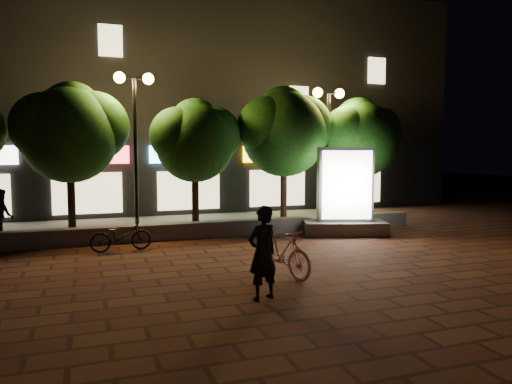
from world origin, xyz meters
name	(u,v)px	position (x,y,z in m)	size (l,w,h in m)	color
ground	(224,267)	(0.00, 0.00, 0.00)	(80.00, 80.00, 0.00)	#522D19
retaining_wall	(190,230)	(0.00, 4.00, 0.25)	(16.00, 0.45, 0.50)	slate
sidewalk	(176,225)	(0.00, 6.50, 0.04)	(16.00, 5.00, 0.08)	slate
building_block	(150,104)	(-0.01, 12.99, 5.00)	(28.00, 8.12, 11.30)	black
tree_left	(71,129)	(-3.45, 5.46, 3.44)	(3.60, 3.00, 4.89)	black
tree_mid	(196,137)	(0.55, 5.46, 3.22)	(3.24, 2.70, 4.50)	black
tree_right	(285,129)	(3.86, 5.46, 3.57)	(3.72, 3.10, 5.07)	black
tree_far_right	(361,135)	(7.05, 5.46, 3.37)	(3.48, 2.90, 4.76)	black
street_lamp_left	(135,111)	(-1.50, 5.20, 4.03)	(1.26, 0.36, 5.18)	black
street_lamp_right	(328,120)	(5.50, 5.20, 3.89)	(1.26, 0.36, 4.98)	black
ad_kiosk	(345,199)	(4.98, 3.02, 1.16)	(2.94, 2.09, 2.88)	slate
scooter_pink	(282,252)	(0.98, -1.22, 0.55)	(0.51, 1.82, 1.09)	pink
rider	(263,253)	(0.01, -2.63, 0.88)	(0.64, 0.42, 1.77)	black
scooter_parked	(121,236)	(-2.18, 2.70, 0.44)	(0.58, 1.66, 0.87)	black
pedestrian	(1,216)	(-5.42, 4.76, 0.87)	(0.77, 0.60, 1.59)	black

